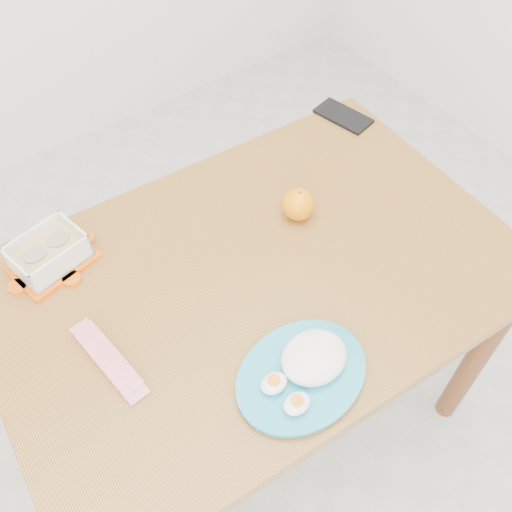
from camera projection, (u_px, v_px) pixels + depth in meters
ground at (263, 466)px, 1.74m from camera, size 3.50×3.50×0.00m
dining_table at (256, 299)px, 1.35m from camera, size 1.21×0.84×0.75m
food_container at (49, 253)px, 1.26m from camera, size 0.20×0.17×0.07m
orange_fruit at (298, 204)px, 1.34m from camera, size 0.08×0.08×0.08m
rice_plate at (306, 368)px, 1.10m from camera, size 0.29×0.29×0.07m
candy_bar at (108, 358)px, 1.13m from camera, size 0.07×0.19×0.02m
smartphone at (343, 116)px, 1.60m from camera, size 0.11×0.17×0.01m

